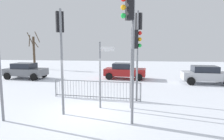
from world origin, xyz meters
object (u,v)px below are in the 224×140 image
object	(u,v)px
direction_sign_post	(101,72)
bare_tree_left	(34,51)
traffic_light_foreground_right	(130,30)
traffic_light_mid_left	(60,38)
traffic_light_foreground_left	(138,36)
car_grey_near	(25,70)
car_red_mid	(125,71)
traffic_light_mid_right	(134,50)
car_silver_far	(206,74)

from	to	relation	value
direction_sign_post	bare_tree_left	xyz separation A→B (m)	(-11.61, 15.22, 0.56)
traffic_light_foreground_right	traffic_light_mid_left	bearing A→B (deg)	46.26
traffic_light_foreground_left	bare_tree_left	xyz separation A→B (m)	(-13.44, 13.61, -1.24)
car_grey_near	car_red_mid	xyz separation A→B (m)	(9.36, 0.89, 0.00)
traffic_light_mid_right	car_grey_near	bearing A→B (deg)	-146.82
direction_sign_post	car_grey_near	bearing A→B (deg)	149.58
traffic_light_foreground_left	direction_sign_post	world-z (taller)	traffic_light_foreground_left
traffic_light_mid_left	traffic_light_mid_right	bearing A→B (deg)	-13.32
traffic_light_mid_right	traffic_light_foreground_right	bearing A→B (deg)	-25.09
traffic_light_foreground_right	traffic_light_foreground_left	distance (m)	3.51
traffic_light_foreground_right	traffic_light_mid_left	size ratio (longest dim) A/B	1.08
traffic_light_mid_right	direction_sign_post	world-z (taller)	traffic_light_mid_right
traffic_light_foreground_right	car_grey_near	bearing A→B (deg)	18.72
traffic_light_mid_right	traffic_light_foreground_left	world-z (taller)	traffic_light_foreground_left
traffic_light_foreground_left	car_silver_far	xyz separation A→B (m)	(5.66, 5.53, -2.88)
traffic_light_foreground_left	car_red_mid	size ratio (longest dim) A/B	1.27
traffic_light_mid_right	bare_tree_left	xyz separation A→B (m)	(-13.23, 15.03, -0.51)
direction_sign_post	traffic_light_foreground_left	bearing A→B (deg)	53.23
traffic_light_foreground_right	direction_sign_post	size ratio (longest dim) A/B	1.53
car_red_mid	bare_tree_left	bearing A→B (deg)	157.67
traffic_light_foreground_left	car_red_mid	xyz separation A→B (m)	(-1.07, 7.15, -2.88)
traffic_light_mid_left	car_grey_near	bearing A→B (deg)	95.56
traffic_light_foreground_right	bare_tree_left	distance (m)	21.54
car_silver_far	bare_tree_left	xyz separation A→B (m)	(-19.09, 8.09, 1.64)
traffic_light_foreground_left	car_silver_far	bearing A→B (deg)	65.90
car_red_mid	bare_tree_left	distance (m)	14.05
car_silver_far	car_grey_near	bearing A→B (deg)	-179.22
traffic_light_foreground_left	bare_tree_left	distance (m)	19.17
traffic_light_mid_left	car_grey_near	world-z (taller)	traffic_light_mid_left
direction_sign_post	car_grey_near	world-z (taller)	direction_sign_post
car_red_mid	traffic_light_mid_right	bearing A→B (deg)	-78.97
traffic_light_mid_right	bare_tree_left	world-z (taller)	bare_tree_left
traffic_light_mid_left	car_red_mid	bearing A→B (deg)	43.38
car_grey_near	car_silver_far	world-z (taller)	same
traffic_light_mid_right	bare_tree_left	size ratio (longest dim) A/B	0.81
traffic_light_foreground_right	traffic_light_mid_right	bearing A→B (deg)	-32.28
traffic_light_mid_right	traffic_light_foreground_left	size ratio (longest dim) A/B	0.80
traffic_light_foreground_left	bare_tree_left	world-z (taller)	traffic_light_foreground_left
direction_sign_post	car_red_mid	bearing A→B (deg)	97.06
traffic_light_foreground_right	traffic_light_foreground_left	world-z (taller)	traffic_light_foreground_right
bare_tree_left	car_silver_far	bearing A→B (deg)	-22.95
traffic_light_mid_left	traffic_light_foreground_left	distance (m)	4.33
traffic_light_foreground_left	car_grey_near	distance (m)	12.50
direction_sign_post	car_grey_near	xyz separation A→B (m)	(-8.60, 7.86, -1.08)
traffic_light_foreground_left	car_silver_far	size ratio (longest dim) A/B	1.28
traffic_light_foreground_left	car_silver_far	distance (m)	8.42
traffic_light_foreground_left	bare_tree_left	size ratio (longest dim) A/B	1.02
car_red_mid	bare_tree_left	size ratio (longest dim) A/B	0.81
traffic_light_mid_left	car_red_mid	xyz separation A→B (m)	(2.42, 9.71, -2.68)
traffic_light_foreground_right	traffic_light_mid_left	world-z (taller)	traffic_light_foreground_right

